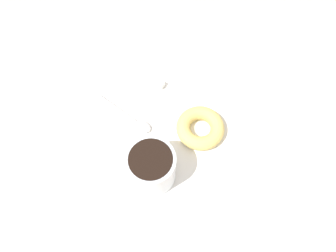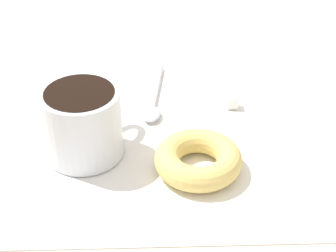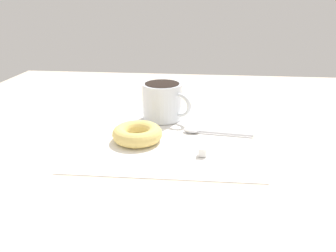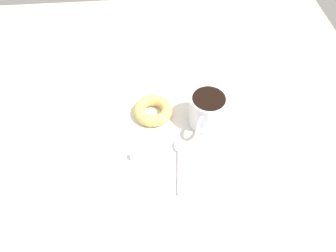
% 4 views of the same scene
% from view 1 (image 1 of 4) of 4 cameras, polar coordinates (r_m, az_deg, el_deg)
% --- Properties ---
extents(ground_plane, '(1.20, 1.20, 0.02)m').
position_cam_1_polar(ground_plane, '(0.70, 1.45, -0.69)').
color(ground_plane, beige).
extents(napkin, '(0.35, 0.35, 0.00)m').
position_cam_1_polar(napkin, '(0.69, 0.00, -0.81)').
color(napkin, white).
rests_on(napkin, ground_plane).
extents(coffee_cup, '(0.09, 0.12, 0.08)m').
position_cam_1_polar(coffee_cup, '(0.61, -2.99, -6.98)').
color(coffee_cup, silver).
rests_on(coffee_cup, napkin).
extents(donut, '(0.10, 0.10, 0.03)m').
position_cam_1_polar(donut, '(0.68, 5.66, -0.33)').
color(donut, '#E5C66B').
rests_on(donut, napkin).
extents(spoon, '(0.03, 0.15, 0.01)m').
position_cam_1_polar(spoon, '(0.70, -5.74, 0.92)').
color(spoon, silver).
rests_on(spoon, napkin).
extents(sugar_cube, '(0.01, 0.01, 0.01)m').
position_cam_1_polar(sugar_cube, '(0.74, -1.26, 7.28)').
color(sugar_cube, white).
rests_on(sugar_cube, napkin).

